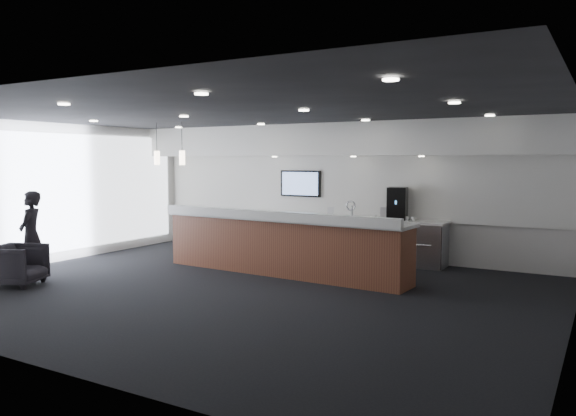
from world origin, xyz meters
The scene contains 26 objects.
ground centered at (0.00, 0.00, 0.00)m, with size 10.00×10.00×0.00m, color black.
ceiling centered at (0.00, 0.00, 3.00)m, with size 10.00×8.00×0.02m, color black.
back_wall centered at (0.00, 4.00, 1.50)m, with size 10.00×0.02×3.00m, color silver.
left_wall centered at (-5.00, 0.00, 1.50)m, with size 0.02×8.00×3.00m, color silver.
right_wall centered at (5.00, 0.00, 1.50)m, with size 0.02×8.00×3.00m, color silver.
soffit_bulkhead centered at (0.00, 3.55, 2.65)m, with size 10.00×0.90×0.70m, color white.
alcove_panel centered at (0.00, 3.97, 1.60)m, with size 9.80×0.06×1.40m, color white.
window_blinds_wall centered at (-4.96, 0.00, 1.50)m, with size 0.04×7.36×2.55m, color silver.
back_credenza centered at (0.00, 3.64, 0.48)m, with size 5.06×0.66×0.95m.
wall_tv centered at (-1.00, 3.91, 1.65)m, with size 1.05×0.08×0.62m.
pendant_left centered at (-2.40, 0.80, 2.25)m, with size 0.12×0.12×0.30m, color #FFE7C6.
pendant_right centered at (-3.10, 0.80, 2.25)m, with size 0.12×0.12×0.30m, color #FFE7C6.
ceiling_can_lights centered at (0.00, 0.00, 2.97)m, with size 7.00×5.00×0.02m, color silver, non-canonical shape.
service_counter centered at (-0.10, 1.52, 0.58)m, with size 5.26×1.16×1.49m.
coffee_machine centered at (1.46, 3.68, 1.29)m, with size 0.46×0.55×0.68m.
info_sign_left centered at (-0.03, 3.54, 1.06)m, with size 0.16×0.02×0.21m, color silver.
info_sign_right centered at (1.25, 3.52, 1.09)m, with size 0.20×0.02×0.27m, color silver.
armchair centered at (-3.61, -1.66, 0.36)m, with size 0.78×0.80×0.73m, color black.
lounge_guest centered at (-3.94, -1.15, 0.82)m, with size 0.60×0.39×1.63m, color black.
cup_0 centered at (1.85, 3.57, 0.99)m, with size 0.09×0.09×0.09m, color white.
cup_1 centered at (1.71, 3.57, 0.99)m, with size 0.09×0.09×0.09m, color white.
cup_2 centered at (1.57, 3.57, 0.99)m, with size 0.09×0.09×0.09m, color white.
cup_3 centered at (1.43, 3.57, 0.99)m, with size 0.09×0.09×0.09m, color white.
cup_4 centered at (1.29, 3.57, 0.99)m, with size 0.09×0.09×0.09m, color white.
cup_5 centered at (1.15, 3.57, 0.99)m, with size 0.09×0.09×0.09m, color white.
cup_6 centered at (1.01, 3.57, 0.99)m, with size 0.09×0.09×0.09m, color white.
Camera 1 is at (5.38, -7.71, 2.20)m, focal length 35.00 mm.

